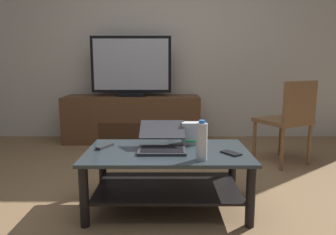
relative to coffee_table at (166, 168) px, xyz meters
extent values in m
plane|color=olive|center=(0.03, 0.00, -0.29)|extent=(7.68, 7.68, 0.00)
cube|color=beige|center=(0.03, 2.28, 1.11)|extent=(6.40, 0.12, 2.80)
cube|color=#2D383D|center=(0.00, 0.00, 0.12)|extent=(1.14, 0.66, 0.02)
cube|color=black|center=(0.00, 0.00, -0.14)|extent=(1.00, 0.58, 0.02)
cylinder|color=black|center=(-0.52, -0.28, -0.09)|extent=(0.06, 0.06, 0.39)
cylinder|color=black|center=(0.52, -0.28, -0.09)|extent=(0.06, 0.06, 0.39)
cylinder|color=black|center=(-0.52, 0.28, -0.09)|extent=(0.06, 0.06, 0.39)
cylinder|color=black|center=(0.52, 0.28, -0.09)|extent=(0.06, 0.06, 0.39)
cube|color=brown|center=(-0.47, 1.96, 0.01)|extent=(1.75, 0.49, 0.60)
cube|color=#432A18|center=(-0.47, 1.71, -0.11)|extent=(0.79, 0.01, 0.21)
cube|color=black|center=(-0.47, 1.94, 0.34)|extent=(0.36, 0.20, 0.05)
cube|color=black|center=(-0.47, 1.94, 0.72)|extent=(1.03, 0.04, 0.71)
cube|color=#B2B7C1|center=(-0.47, 1.92, 0.72)|extent=(0.95, 0.01, 0.64)
cube|color=brown|center=(1.18, 1.04, 0.15)|extent=(0.59, 0.59, 0.04)
cube|color=brown|center=(1.27, 0.86, 0.36)|extent=(0.39, 0.22, 0.42)
cylinder|color=brown|center=(1.26, 1.29, -0.08)|extent=(0.04, 0.04, 0.42)
cylinder|color=brown|center=(0.92, 1.12, -0.08)|extent=(0.04, 0.04, 0.42)
cylinder|color=brown|center=(1.44, 0.96, -0.08)|extent=(0.04, 0.04, 0.42)
cylinder|color=brown|center=(1.10, 0.78, -0.08)|extent=(0.04, 0.04, 0.42)
cube|color=#333338|center=(-0.04, -0.02, 0.14)|extent=(0.33, 0.23, 0.02)
cube|color=black|center=(-0.04, -0.02, 0.15)|extent=(0.29, 0.18, 0.00)
cube|color=#333338|center=(-0.04, 0.14, 0.25)|extent=(0.33, 0.22, 0.10)
cube|color=teal|center=(-0.04, 0.13, 0.25)|extent=(0.30, 0.19, 0.08)
cube|color=silver|center=(0.17, 0.21, 0.21)|extent=(0.13, 0.10, 0.16)
cube|color=#19D84C|center=(0.17, 0.15, 0.16)|extent=(0.08, 0.00, 0.01)
cylinder|color=silver|center=(0.22, -0.21, 0.25)|extent=(0.07, 0.07, 0.24)
cylinder|color=blue|center=(0.22, -0.21, 0.37)|extent=(0.04, 0.04, 0.02)
cube|color=black|center=(0.43, -0.08, 0.13)|extent=(0.14, 0.15, 0.01)
cube|color=#2D2D30|center=(-0.45, 0.08, 0.14)|extent=(0.11, 0.16, 0.02)
camera|label=1|loc=(0.00, -2.13, 0.73)|focal=33.56mm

